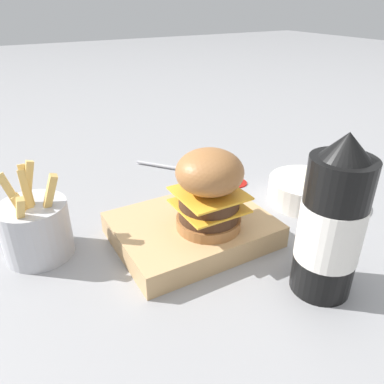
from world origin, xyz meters
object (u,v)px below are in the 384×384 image
at_px(side_bowl, 306,190).
at_px(burger, 209,190).
at_px(serving_board, 192,229).
at_px(spoon, 190,170).
at_px(fries_basket, 36,228).
at_px(ketchup_bottle, 331,225).

bearing_deg(side_bowl, burger, 7.35).
relative_size(serving_board, spoon, 1.55).
distance_m(serving_board, burger, 0.09).
distance_m(fries_basket, side_bowl, 0.48).
distance_m(ketchup_bottle, fries_basket, 0.42).
relative_size(burger, fries_basket, 0.84).
xyz_separation_m(burger, spoon, (-0.11, -0.25, -0.09)).
distance_m(burger, fries_basket, 0.26).
bearing_deg(serving_board, fries_basket, -20.16).
relative_size(serving_board, fries_basket, 1.61).
relative_size(burger, side_bowl, 0.89).
height_order(fries_basket, spoon, fries_basket).
distance_m(serving_board, ketchup_bottle, 0.22).
bearing_deg(fries_basket, serving_board, 159.84).
bearing_deg(ketchup_bottle, burger, -62.35).
xyz_separation_m(burger, fries_basket, (0.23, -0.11, -0.05)).
distance_m(fries_basket, spoon, 0.38).
height_order(burger, ketchup_bottle, ketchup_bottle).
bearing_deg(side_bowl, fries_basket, -9.60).
bearing_deg(side_bowl, spoon, -60.65).
distance_m(burger, side_bowl, 0.25).
bearing_deg(burger, spoon, -113.57).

